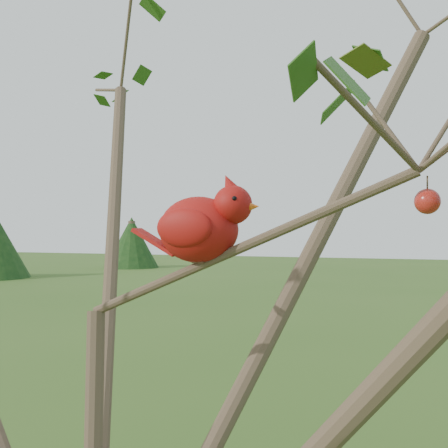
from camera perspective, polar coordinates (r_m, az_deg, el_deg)
name	(u,v)px	position (r m, az deg, el deg)	size (l,w,h in m)	color
crabapple_tree	(93,223)	(0.98, -13.12, 0.08)	(2.35, 2.05, 2.95)	#493627
cardinal	(202,226)	(1.00, -2.20, -0.21)	(0.25, 0.13, 0.17)	#9E140D
distant_trees	(388,239)	(25.54, 16.32, -1.43)	(40.16, 14.67, 3.86)	#493627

